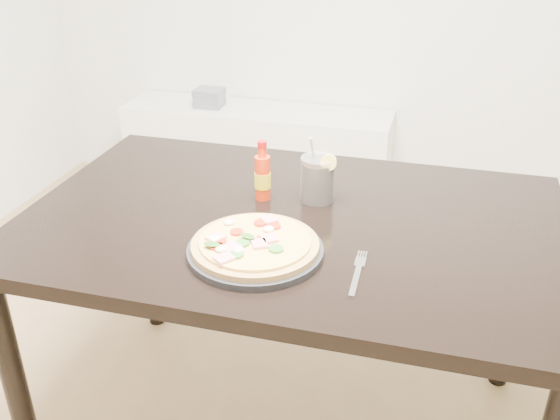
% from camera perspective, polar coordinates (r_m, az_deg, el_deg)
% --- Properties ---
extents(dining_table, '(1.40, 0.90, 0.75)m').
position_cam_1_polar(dining_table, '(1.67, 1.08, -3.17)').
color(dining_table, black).
rests_on(dining_table, ground).
extents(plate, '(0.32, 0.32, 0.02)m').
position_cam_1_polar(plate, '(1.46, -2.28, -3.73)').
color(plate, black).
rests_on(plate, dining_table).
extents(pizza, '(0.30, 0.30, 0.03)m').
position_cam_1_polar(pizza, '(1.45, -2.40, -3.08)').
color(pizza, tan).
rests_on(pizza, plate).
extents(hot_sauce_bottle, '(0.05, 0.05, 0.17)m').
position_cam_1_polar(hot_sauce_bottle, '(1.70, -1.61, 3.10)').
color(hot_sauce_bottle, red).
rests_on(hot_sauce_bottle, dining_table).
extents(cola_cup, '(0.10, 0.10, 0.18)m').
position_cam_1_polar(cola_cup, '(1.70, 3.48, 2.77)').
color(cola_cup, black).
rests_on(cola_cup, dining_table).
extents(fork, '(0.02, 0.19, 0.00)m').
position_cam_1_polar(fork, '(1.41, 7.13, -5.58)').
color(fork, silver).
rests_on(fork, dining_table).
extents(media_console, '(1.40, 0.34, 0.50)m').
position_cam_1_polar(media_console, '(3.35, -2.11, 5.13)').
color(media_console, white).
rests_on(media_console, ground).
extents(cd_stack, '(0.14, 0.12, 0.09)m').
position_cam_1_polar(cd_stack, '(3.32, -6.49, 10.16)').
color(cd_stack, slate).
rests_on(cd_stack, media_console).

